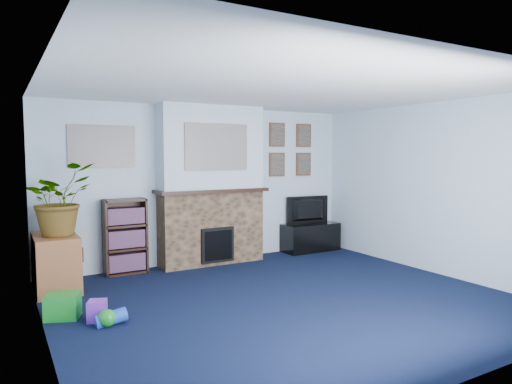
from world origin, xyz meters
TOP-DOWN VIEW (x-y plane):
  - floor at (0.00, 0.00)m, footprint 5.00×4.50m
  - ceiling at (0.00, 0.00)m, footprint 5.00×4.50m
  - wall_back at (0.00, 2.25)m, footprint 5.00×0.04m
  - wall_front at (0.00, -2.25)m, footprint 5.00×0.04m
  - wall_left at (-2.50, 0.00)m, footprint 0.04×4.50m
  - wall_right at (2.50, 0.00)m, footprint 0.04×4.50m
  - chimney_breast at (0.00, 2.05)m, footprint 1.72×0.50m
  - collage_main at (0.00, 1.84)m, footprint 1.00×0.03m
  - collage_left at (-1.55, 2.23)m, footprint 0.90×0.03m
  - portrait_tl at (1.30, 2.23)m, footprint 0.30×0.03m
  - portrait_tr at (1.85, 2.23)m, footprint 0.30×0.03m
  - portrait_bl at (1.30, 2.23)m, footprint 0.30×0.03m
  - portrait_br at (1.85, 2.23)m, footprint 0.30×0.03m
  - tv_stand at (1.87, 2.03)m, footprint 1.01×0.42m
  - television at (1.87, 2.05)m, footprint 0.82×0.18m
  - bookshelf at (-1.30, 2.11)m, footprint 0.58×0.28m
  - sideboard at (-2.24, 1.74)m, footprint 0.49×0.88m
  - potted_plant at (-2.19, 1.69)m, footprint 1.04×1.01m
  - mantel_clock at (-0.12, 2.00)m, footprint 0.10×0.06m
  - mantel_candle at (0.36, 2.00)m, footprint 0.05×0.05m
  - mantel_teddy at (-0.60, 2.00)m, footprint 0.13×0.13m
  - mantel_can at (0.70, 2.00)m, footprint 0.06×0.06m
  - green_crate at (-2.30, 0.63)m, footprint 0.39×0.36m
  - toy_ball at (-1.96, 0.16)m, footprint 0.17×0.17m
  - toy_block at (-2.01, 0.37)m, footprint 0.23×0.23m
  - toy_tube at (-1.91, 0.19)m, footprint 0.31×0.14m

SIDE VIEW (x-z plane):
  - floor at x=0.00m, z-range -0.01..0.01m
  - toy_tube at x=-1.91m, z-range -0.02..0.16m
  - toy_ball at x=-1.96m, z-range 0.00..0.18m
  - toy_block at x=-2.01m, z-range 0.00..0.22m
  - green_crate at x=-2.30m, z-range 0.01..0.27m
  - tv_stand at x=1.87m, z-range -0.01..0.46m
  - sideboard at x=-2.24m, z-range 0.01..0.69m
  - bookshelf at x=-1.30m, z-range -0.02..1.03m
  - television at x=1.87m, z-range 0.48..0.95m
  - potted_plant at x=-2.19m, z-range 0.69..1.57m
  - chimney_breast at x=0.00m, z-range -0.02..2.38m
  - wall_back at x=0.00m, z-range 0.00..2.40m
  - wall_front at x=0.00m, z-range 0.00..2.40m
  - wall_left at x=-2.50m, z-range 0.00..2.40m
  - wall_right at x=2.50m, z-range 0.00..2.40m
  - mantel_can at x=0.70m, z-range 1.15..1.27m
  - mantel_teddy at x=-0.60m, z-range 1.15..1.28m
  - mantel_clock at x=-0.12m, z-range 1.15..1.29m
  - mantel_candle at x=0.36m, z-range 1.15..1.31m
  - portrait_bl at x=1.30m, z-range 1.30..1.70m
  - portrait_br at x=1.85m, z-range 1.30..1.70m
  - collage_left at x=-1.55m, z-range 1.49..2.07m
  - collage_main at x=0.00m, z-range 1.44..2.12m
  - portrait_tl at x=1.30m, z-range 1.80..2.20m
  - portrait_tr at x=1.85m, z-range 1.80..2.20m
  - ceiling at x=0.00m, z-range 2.40..2.40m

